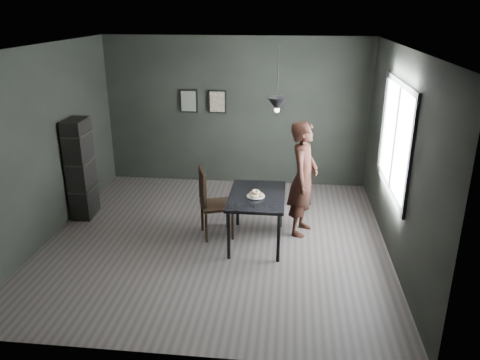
# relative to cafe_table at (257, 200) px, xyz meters

# --- Properties ---
(ground) EXTENTS (5.00, 5.00, 0.00)m
(ground) POSITION_rel_cafe_table_xyz_m (-0.60, 0.00, -0.67)
(ground) COLOR #37322F
(ground) RESTS_ON ground
(back_wall) EXTENTS (5.00, 0.10, 2.80)m
(back_wall) POSITION_rel_cafe_table_xyz_m (-0.60, 2.50, 0.73)
(back_wall) COLOR black
(back_wall) RESTS_ON ground
(ceiling) EXTENTS (5.00, 5.00, 0.02)m
(ceiling) POSITION_rel_cafe_table_xyz_m (-0.60, 0.00, 2.13)
(ceiling) COLOR silver
(ceiling) RESTS_ON ground
(window_assembly) EXTENTS (0.04, 1.96, 1.56)m
(window_assembly) POSITION_rel_cafe_table_xyz_m (1.87, 0.20, 0.93)
(window_assembly) COLOR white
(window_assembly) RESTS_ON ground
(cafe_table) EXTENTS (0.80, 1.20, 0.75)m
(cafe_table) POSITION_rel_cafe_table_xyz_m (0.00, 0.00, 0.00)
(cafe_table) COLOR black
(cafe_table) RESTS_ON ground
(white_plate) EXTENTS (0.23, 0.23, 0.01)m
(white_plate) POSITION_rel_cafe_table_xyz_m (-0.01, -0.08, 0.08)
(white_plate) COLOR white
(white_plate) RESTS_ON cafe_table
(donut_pile) EXTENTS (0.21, 0.21, 0.10)m
(donut_pile) POSITION_rel_cafe_table_xyz_m (-0.01, -0.08, 0.12)
(donut_pile) COLOR beige
(donut_pile) RESTS_ON white_plate
(woman) EXTENTS (0.58, 0.73, 1.75)m
(woman) POSITION_rel_cafe_table_xyz_m (0.66, 0.41, 0.20)
(woman) COLOR black
(woman) RESTS_ON ground
(wood_chair) EXTENTS (0.59, 0.59, 1.07)m
(wood_chair) POSITION_rel_cafe_table_xyz_m (-0.70, 0.12, -0.06)
(wood_chair) COLOR black
(wood_chair) RESTS_ON ground
(shelf_unit) EXTENTS (0.34, 0.56, 1.63)m
(shelf_unit) POSITION_rel_cafe_table_xyz_m (-2.92, 0.64, 0.15)
(shelf_unit) COLOR black
(shelf_unit) RESTS_ON ground
(pendant_lamp) EXTENTS (0.28, 0.28, 0.86)m
(pendant_lamp) POSITION_rel_cafe_table_xyz_m (0.25, 0.10, 1.38)
(pendant_lamp) COLOR black
(pendant_lamp) RESTS_ON ground
(framed_print_left) EXTENTS (0.34, 0.04, 0.44)m
(framed_print_left) POSITION_rel_cafe_table_xyz_m (-1.50, 2.47, 0.93)
(framed_print_left) COLOR black
(framed_print_left) RESTS_ON ground
(framed_print_right) EXTENTS (0.34, 0.04, 0.44)m
(framed_print_right) POSITION_rel_cafe_table_xyz_m (-0.95, 2.47, 0.93)
(framed_print_right) COLOR black
(framed_print_right) RESTS_ON ground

